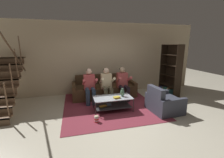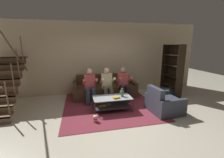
% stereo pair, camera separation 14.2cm
% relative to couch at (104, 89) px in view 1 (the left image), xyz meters
% --- Properties ---
extents(ground, '(16.80, 16.80, 0.00)m').
position_rel_couch_xyz_m(ground, '(0.07, -1.84, -0.28)').
color(ground, beige).
extents(back_partition, '(8.40, 0.12, 2.90)m').
position_rel_couch_xyz_m(back_partition, '(0.07, 0.62, 1.17)').
color(back_partition, '#CBB593').
rests_on(back_partition, ground).
extents(staircase_run, '(0.91, 2.05, 2.51)m').
position_rel_couch_xyz_m(staircase_run, '(-3.19, -0.62, 0.63)').
color(staircase_run, brown).
rests_on(staircase_run, ground).
extents(couch, '(2.44, 0.96, 0.83)m').
position_rel_couch_xyz_m(couch, '(0.00, 0.00, 0.00)').
color(couch, '#49341F').
rests_on(couch, ground).
extents(person_seated_left, '(0.50, 0.58, 1.20)m').
position_rel_couch_xyz_m(person_seated_left, '(-0.61, -0.56, 0.38)').
color(person_seated_left, '#2E4056').
rests_on(person_seated_left, ground).
extents(person_seated_middle, '(0.50, 0.58, 1.21)m').
position_rel_couch_xyz_m(person_seated_middle, '(0.00, -0.56, 0.38)').
color(person_seated_middle, brown).
rests_on(person_seated_middle, ground).
extents(person_seated_right, '(0.50, 0.58, 1.21)m').
position_rel_couch_xyz_m(person_seated_right, '(0.61, -0.56, 0.38)').
color(person_seated_right, black).
rests_on(person_seated_right, ground).
extents(coffee_table, '(1.18, 0.61, 0.43)m').
position_rel_couch_xyz_m(coffee_table, '(-0.01, -1.38, 0.01)').
color(coffee_table, '#B3BCC7').
rests_on(coffee_table, ground).
extents(area_rug, '(3.00, 3.34, 0.01)m').
position_rel_couch_xyz_m(area_rug, '(0.00, -0.82, -0.28)').
color(area_rug, maroon).
rests_on(area_rug, ground).
extents(vase, '(0.13, 0.13, 0.25)m').
position_rel_couch_xyz_m(vase, '(0.31, -1.38, 0.27)').
color(vase, '#4E7559').
rests_on(vase, coffee_table).
extents(book_stack, '(0.23, 0.19, 0.05)m').
position_rel_couch_xyz_m(book_stack, '(0.10, -1.50, 0.18)').
color(book_stack, orange).
rests_on(book_stack, coffee_table).
extents(bookshelf, '(0.42, 0.94, 2.03)m').
position_rel_couch_xyz_m(bookshelf, '(2.68, -0.42, 0.53)').
color(bookshelf, black).
rests_on(bookshelf, ground).
extents(armchair, '(0.91, 0.98, 0.80)m').
position_rel_couch_xyz_m(armchair, '(1.49, -1.85, -0.01)').
color(armchair, '#3B3D4C').
rests_on(armchair, ground).
extents(popcorn_tub, '(0.12, 0.12, 0.19)m').
position_rel_couch_xyz_m(popcorn_tub, '(-0.60, -2.00, -0.19)').
color(popcorn_tub, red).
rests_on(popcorn_tub, ground).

